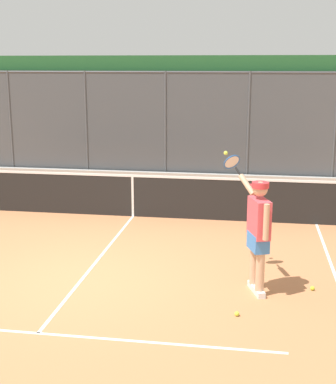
{
  "coord_description": "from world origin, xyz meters",
  "views": [
    {
      "loc": [
        -2.65,
        7.87,
        3.38
      ],
      "look_at": [
        -1.1,
        -1.82,
        1.05
      ],
      "focal_mm": 51.04,
      "sensor_mm": 36.0,
      "label": 1
    }
  ],
  "objects": [
    {
      "name": "tennis_net",
      "position": [
        0.0,
        -3.72,
        0.49
      ],
      "size": [
        10.43,
        0.09,
        1.07
      ],
      "color": "#2D2D2D",
      "rests_on": "ground"
    },
    {
      "name": "ground_plane",
      "position": [
        0.0,
        0.0,
        0.0
      ],
      "size": [
        60.0,
        60.0,
        0.0
      ],
      "primitive_type": "plane",
      "color": "#C67A4C"
    },
    {
      "name": "fence_backdrop",
      "position": [
        -0.0,
        -8.91,
        1.78
      ],
      "size": [
        17.77,
        1.37,
        3.6
      ],
      "color": "#474C51",
      "rests_on": "ground"
    },
    {
      "name": "tennis_ball_near_net",
      "position": [
        -2.5,
        0.94,
        0.03
      ],
      "size": [
        0.07,
        0.07,
        0.07
      ],
      "primitive_type": "sphere",
      "color": "#C1D138",
      "rests_on": "ground"
    },
    {
      "name": "tennis_player",
      "position": [
        -2.75,
        0.06,
        1.01
      ],
      "size": [
        0.8,
        1.27,
        2.0
      ],
      "rotation": [
        0.0,
        0.0,
        -1.24
      ],
      "color": "silver",
      "rests_on": "ground"
    },
    {
      "name": "tennis_ball_mid_court",
      "position": [
        -3.61,
        -0.12,
        0.03
      ],
      "size": [
        0.07,
        0.07,
        0.07
      ],
      "primitive_type": "sphere",
      "color": "#CCDB33",
      "rests_on": "ground"
    },
    {
      "name": "court_line_markings",
      "position": [
        0.0,
        2.11,
        0.0
      ],
      "size": [
        8.12,
        10.13,
        0.01
      ],
      "color": "white",
      "rests_on": "ground"
    }
  ]
}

